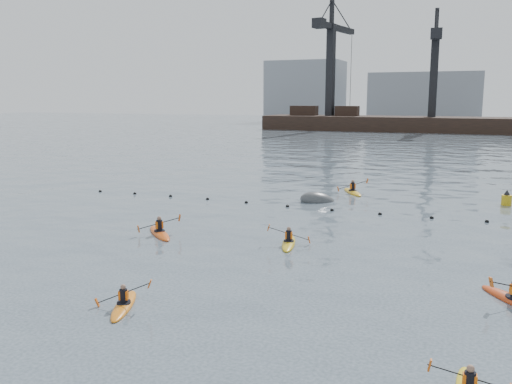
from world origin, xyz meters
TOP-DOWN VIEW (x-y plane):
  - ground at (0.00, 0.00)m, footprint 400.00×400.00m
  - float_line at (-0.50, 22.53)m, footprint 33.24×0.73m
  - barge_pier at (-0.22, 110.00)m, footprint 72.00×19.30m
  - skyline at (2.23, 150.27)m, footprint 141.00×28.00m
  - kayaker_0 at (-1.58, 4.05)m, footprint 1.85×2.83m
  - kayaker_2 at (-5.84, 13.07)m, footprint 2.89×2.87m
  - kayaker_3 at (1.03, 13.75)m, footprint 2.07×3.14m
  - kayaker_5 at (0.79, 29.28)m, footprint 2.36×3.39m
  - mooring_buoy at (-0.70, 25.00)m, footprint 3.09×2.77m
  - nav_buoy at (11.24, 28.44)m, footprint 0.64×0.64m

SIDE VIEW (x-z plane):
  - ground at x=0.00m, z-range 0.00..0.00m
  - mooring_buoy at x=-0.70m, z-range -0.88..0.88m
  - float_line at x=-0.50m, z-range -0.09..0.15m
  - kayaker_0 at x=-1.58m, z-range -0.45..0.62m
  - kayaker_3 at x=1.03m, z-range -0.45..0.64m
  - kayaker_2 at x=-5.84m, z-range -0.44..0.65m
  - kayaker_5 at x=0.79m, z-range -0.49..0.71m
  - nav_buoy at x=11.24m, z-range -0.23..0.93m
  - barge_pier at x=-0.22m, z-range -12.86..16.64m
  - skyline at x=2.23m, z-range -1.75..20.25m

